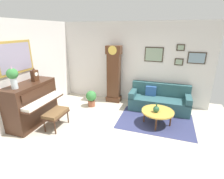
# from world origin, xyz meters

# --- Properties ---
(ground_plane) EXTENTS (6.40, 6.00, 0.10)m
(ground_plane) POSITION_xyz_m (0.00, 0.00, -0.05)
(ground_plane) COLOR beige
(wall_left) EXTENTS (0.13, 4.90, 2.80)m
(wall_left) POSITION_xyz_m (-2.60, -0.00, 1.41)
(wall_left) COLOR silver
(wall_left) RESTS_ON ground_plane
(wall_back) EXTENTS (5.30, 0.13, 2.80)m
(wall_back) POSITION_xyz_m (0.02, 2.40, 1.40)
(wall_back) COLOR silver
(wall_back) RESTS_ON ground_plane
(area_rug) EXTENTS (2.10, 1.50, 0.01)m
(area_rug) POSITION_xyz_m (1.05, 1.06, 0.00)
(area_rug) COLOR navy
(area_rug) RESTS_ON ground_plane
(piano) EXTENTS (0.87, 1.44, 1.18)m
(piano) POSITION_xyz_m (-2.23, -0.10, 0.60)
(piano) COLOR #3D2316
(piano) RESTS_ON ground_plane
(piano_bench) EXTENTS (0.42, 0.70, 0.48)m
(piano_bench) POSITION_xyz_m (-1.47, -0.12, 0.41)
(piano_bench) COLOR #3D2316
(piano_bench) RESTS_ON ground_plane
(grandfather_clock) EXTENTS (0.52, 0.34, 2.03)m
(grandfather_clock) POSITION_xyz_m (-0.57, 2.11, 0.96)
(grandfather_clock) COLOR #4C2B19
(grandfather_clock) RESTS_ON ground_plane
(couch) EXTENTS (1.90, 0.80, 0.84)m
(couch) POSITION_xyz_m (1.07, 1.93, 0.31)
(couch) COLOR #2D565B
(couch) RESTS_ON ground_plane
(coffee_table) EXTENTS (0.88, 0.88, 0.41)m
(coffee_table) POSITION_xyz_m (1.10, 0.91, 0.38)
(coffee_table) COLOR gold
(coffee_table) RESTS_ON ground_plane
(mantel_clock) EXTENTS (0.13, 0.18, 0.38)m
(mantel_clock) POSITION_xyz_m (-2.23, 0.14, 1.35)
(mantel_clock) COLOR #4C2B19
(mantel_clock) RESTS_ON piano
(flower_vase) EXTENTS (0.26, 0.26, 0.58)m
(flower_vase) POSITION_xyz_m (-2.23, -0.55, 1.49)
(flower_vase) COLOR silver
(flower_vase) RESTS_ON piano
(green_jug) EXTENTS (0.17, 0.17, 0.24)m
(green_jug) POSITION_xyz_m (1.06, 0.83, 0.50)
(green_jug) COLOR #234C33
(green_jug) RESTS_ON coffee_table
(potted_plant) EXTENTS (0.36, 0.36, 0.56)m
(potted_plant) POSITION_xyz_m (-1.16, 1.42, 0.32)
(potted_plant) COLOR #935138
(potted_plant) RESTS_ON ground_plane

